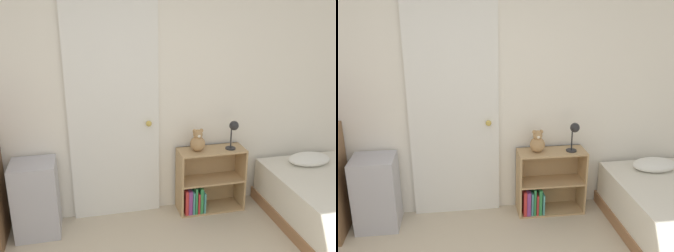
{
  "view_description": "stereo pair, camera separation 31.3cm",
  "coord_description": "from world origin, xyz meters",
  "views": [
    {
      "loc": [
        -0.21,
        -1.24,
        2.05
      ],
      "look_at": [
        0.54,
        1.94,
        0.97
      ],
      "focal_mm": 40.0,
      "sensor_mm": 36.0,
      "label": 1
    },
    {
      "loc": [
        0.09,
        -1.3,
        2.05
      ],
      "look_at": [
        0.54,
        1.94,
        0.97
      ],
      "focal_mm": 40.0,
      "sensor_mm": 36.0,
      "label": 2
    }
  ],
  "objects": [
    {
      "name": "bookshelf",
      "position": [
        0.95,
        2.04,
        0.27
      ],
      "size": [
        0.67,
        0.27,
        0.66
      ],
      "color": "tan",
      "rests_on": "ground_plane"
    },
    {
      "name": "teddy_bear",
      "position": [
        0.86,
        2.03,
        0.76
      ],
      "size": [
        0.15,
        0.15,
        0.23
      ],
      "color": "tan",
      "rests_on": "bookshelf"
    },
    {
      "name": "storage_bin",
      "position": [
        -0.69,
        1.99,
        0.35
      ],
      "size": [
        0.39,
        0.36,
        0.71
      ],
      "color": "#ADADB7",
      "rests_on": "ground_plane"
    },
    {
      "name": "door_closed",
      "position": [
        0.07,
        2.17,
        1.05
      ],
      "size": [
        0.86,
        0.09,
        2.1
      ],
      "color": "white",
      "rests_on": "ground_plane"
    },
    {
      "name": "desk_lamp",
      "position": [
        1.21,
        2.0,
        0.87
      ],
      "size": [
        0.12,
        0.11,
        0.29
      ],
      "color": "#262628",
      "rests_on": "bookshelf"
    },
    {
      "name": "wall_back",
      "position": [
        0.0,
        2.22,
        1.27
      ],
      "size": [
        10.0,
        0.06,
        2.55
      ],
      "color": "white",
      "rests_on": "ground_plane"
    }
  ]
}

